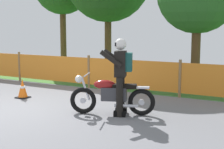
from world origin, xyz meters
name	(u,v)px	position (x,y,z in m)	size (l,w,h in m)	color
ground	(15,110)	(0.00, 0.00, -0.01)	(24.00, 24.00, 0.02)	slate
grass_verge	(140,73)	(0.00, 7.19, 0.01)	(24.00, 7.96, 0.01)	#427A33
barrier_fence	(89,71)	(0.00, 3.21, 0.54)	(12.03, 0.08, 1.05)	olive
motorcycle_lead	(111,95)	(2.24, 0.70, 0.44)	(1.81, 0.87, 0.90)	black
rider_lead	(121,72)	(2.43, 0.77, 0.95)	(0.78, 0.68, 1.69)	black
traffic_cone	(23,89)	(-0.75, 1.04, 0.26)	(0.32, 0.32, 0.53)	black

